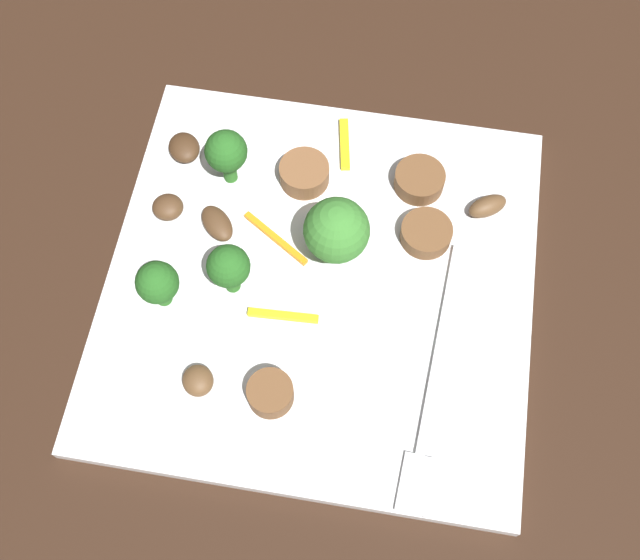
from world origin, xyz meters
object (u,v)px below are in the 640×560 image
sausage_slice_0 (304,174)px  sausage_slice_3 (270,393)px  mushroom_1 (217,223)px  sausage_slice_2 (419,180)px  mushroom_2 (198,381)px  pepper_strip_2 (283,316)px  broccoli_floret_1 (226,153)px  pepper_strip_1 (339,143)px  mushroom_4 (184,148)px  pepper_strip_0 (276,238)px  broccoli_floret_0 (229,267)px  sausage_slice_1 (426,233)px  plate (320,283)px  mushroom_3 (168,207)px  broccoli_floret_2 (337,231)px  mushroom_0 (487,206)px  broccoli_floret_3 (158,283)px  fork (431,391)px

sausage_slice_0 → sausage_slice_3: (0.16, 0.01, 0.00)m
mushroom_1 → sausage_slice_2: bearing=113.1°
mushroom_2 → pepper_strip_2: 0.07m
broccoli_floret_1 → pepper_strip_2: (0.10, 0.06, -0.03)m
sausage_slice_2 → sausage_slice_3: (0.17, -0.07, 0.00)m
pepper_strip_1 → sausage_slice_2: bearing=68.0°
mushroom_4 → pepper_strip_0: mushroom_4 is taller
broccoli_floret_0 → sausage_slice_1: (-0.06, 0.12, -0.02)m
plate → mushroom_3: mushroom_3 is taller
broccoli_floret_2 → mushroom_0: broccoli_floret_2 is taller
broccoli_floret_1 → sausage_slice_0: bearing=97.6°
sausage_slice_0 → pepper_strip_2: size_ratio=0.76×
sausage_slice_1 → pepper_strip_0: size_ratio=0.63×
mushroom_3 → mushroom_4: same height
sausage_slice_0 → pepper_strip_2: 0.11m
pepper_strip_0 → broccoli_floret_1: bearing=-137.1°
sausage_slice_2 → broccoli_floret_1: bearing=-83.3°
pepper_strip_2 → sausage_slice_3: bearing=2.4°
mushroom_0 → mushroom_1: (0.04, -0.18, -0.00)m
sausage_slice_3 → mushroom_3: size_ratio=1.34×
sausage_slice_1 → mushroom_3: (0.01, -0.18, 0.00)m
plate → broccoli_floret_3: 0.11m
pepper_strip_1 → fork: bearing=26.1°
broccoli_floret_2 → pepper_strip_2: bearing=-27.5°
broccoli_floret_0 → sausage_slice_2: (-0.10, 0.11, -0.02)m
pepper_strip_0 → mushroom_3: bearing=-97.0°
mushroom_3 → pepper_strip_1: size_ratio=0.51×
mushroom_4 → pepper_strip_0: bearing=52.7°
mushroom_3 → pepper_strip_0: size_ratio=0.39×
mushroom_0 → mushroom_4: 0.22m
sausage_slice_3 → pepper_strip_0: size_ratio=0.52×
mushroom_2 → sausage_slice_1: bearing=134.5°
broccoli_floret_3 → mushroom_2: bearing=34.1°
pepper_strip_1 → mushroom_2: bearing=-17.2°
pepper_strip_0 → sausage_slice_3: bearing=9.3°
pepper_strip_1 → mushroom_3: bearing=-55.5°
broccoli_floret_1 → mushroom_0: size_ratio=1.69×
broccoli_floret_1 → broccoli_floret_3: bearing=-13.2°
broccoli_floret_3 → sausage_slice_3: bearing=56.7°
sausage_slice_2 → mushroom_3: same height
sausage_slice_2 → mushroom_4: 0.17m
mushroom_3 → broccoli_floret_0: bearing=49.2°
broccoli_floret_3 → mushroom_1: broccoli_floret_3 is taller
broccoli_floret_2 → sausage_slice_1: (-0.02, 0.06, -0.03)m
mushroom_1 → pepper_strip_0: bearing=85.8°
fork → pepper_strip_0: (-0.09, -0.12, 0.00)m
broccoli_floret_3 → mushroom_1: 0.07m
sausage_slice_3 → mushroom_3: bearing=-141.3°
broccoli_floret_1 → sausage_slice_0: broccoli_floret_1 is taller
fork → sausage_slice_2: (-0.15, -0.02, 0.01)m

